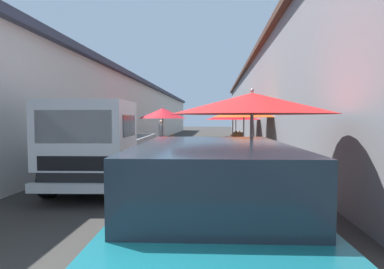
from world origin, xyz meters
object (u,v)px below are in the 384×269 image
fruit_stall_far_right (164,121)px  vendor_by_crates (162,133)px  fruit_stall_mid_lane (244,118)px  delivery_truck (99,147)px  fruit_stall_near_left (233,119)px  fruit_stall_far_left (251,115)px  hatchback_car (213,215)px  fruit_stall_near_right (236,116)px  plastic_stool (202,156)px

fruit_stall_far_right → vendor_by_crates: bearing=12.6°
fruit_stall_mid_lane → delivery_truck: (-5.58, 3.94, -0.67)m
delivery_truck → fruit_stall_near_left: bearing=-22.4°
fruit_stall_far_left → hatchback_car: 2.59m
fruit_stall_far_right → fruit_stall_near_left: bearing=-50.6°
fruit_stall_near_left → hatchback_car: 12.75m
fruit_stall_far_left → fruit_stall_near_left: 10.40m
fruit_stall_near_right → fruit_stall_far_right: (-5.64, 3.58, -0.21)m
fruit_stall_far_right → plastic_stool: fruit_stall_far_right is taller
fruit_stall_mid_lane → fruit_stall_far_left: 7.16m
fruit_stall_far_left → fruit_stall_far_right: 8.30m
delivery_truck → vendor_by_crates: bearing=0.6°
fruit_stall_mid_lane → fruit_stall_near_left: bearing=5.2°
hatchback_car → vendor_by_crates: size_ratio=2.46×
fruit_stall_near_right → fruit_stall_mid_lane: 6.28m
fruit_stall_near_right → fruit_stall_mid_lane: fruit_stall_near_right is taller
fruit_stall_far_left → plastic_stool: fruit_stall_far_left is taller
fruit_stall_near_right → delivery_truck: 12.55m
fruit_stall_near_left → delivery_truck: bearing=157.6°
fruit_stall_far_left → fruit_stall_near_left: size_ratio=0.98×
fruit_stall_near_right → fruit_stall_near_left: (-3.02, 0.38, -0.16)m
fruit_stall_near_left → vendor_by_crates: fruit_stall_near_left is taller
fruit_stall_far_left → plastic_stool: bearing=11.0°
hatchback_car → delivery_truck: 4.72m
fruit_stall_mid_lane → fruit_stall_near_left: (3.26, 0.30, -0.06)m
fruit_stall_near_left → hatchback_car: size_ratio=0.72×
fruit_stall_near_right → hatchback_car: fruit_stall_near_right is taller
hatchback_car → delivery_truck: bearing=35.4°
delivery_truck → plastic_stool: (4.02, -2.27, -0.71)m
fruit_stall_far_left → fruit_stall_far_right: fruit_stall_far_right is taller
fruit_stall_near_right → hatchback_car: 15.79m
vendor_by_crates → fruit_stall_near_left: bearing=-86.6°
delivery_truck → hatchback_car: bearing=-144.6°
fruit_stall_far_right → vendor_by_crates: fruit_stall_far_right is taller
fruit_stall_near_right → delivery_truck: bearing=161.2°
fruit_stall_far_right → vendor_by_crates: 2.55m
fruit_stall_mid_lane → hatchback_car: size_ratio=0.67×
hatchback_car → vendor_by_crates: bearing=12.7°
fruit_stall_mid_lane → fruit_stall_near_left: size_ratio=0.93×
fruit_stall_mid_lane → plastic_stool: 2.67m
fruit_stall_near_right → vendor_by_crates: size_ratio=1.51×
fruit_stall_far_left → hatchback_car: (-2.29, 0.63, -1.03)m
fruit_stall_mid_lane → fruit_stall_far_left: (-7.13, 0.58, 0.05)m
fruit_stall_far_right → delivery_truck: 6.26m
vendor_by_crates → plastic_stool: bearing=-152.8°
fruit_stall_far_left → delivery_truck: 3.77m
fruit_stall_mid_lane → fruit_stall_far_right: bearing=79.7°
fruit_stall_near_right → hatchback_car: bearing=175.3°
vendor_by_crates → fruit_stall_mid_lane: bearing=-127.0°
fruit_stall_near_left → vendor_by_crates: (-0.22, 3.74, -0.72)m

